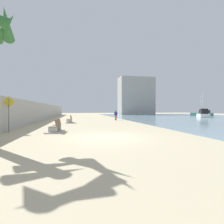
{
  "coord_description": "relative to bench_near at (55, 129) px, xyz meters",
  "views": [
    {
      "loc": [
        -1.73,
        -10.2,
        1.72
      ],
      "look_at": [
        2.63,
        11.0,
        1.41
      ],
      "focal_mm": 26.88,
      "sensor_mm": 36.0,
      "label": 1
    }
  ],
  "objects": [
    {
      "name": "ground_plane",
      "position": [
        3.41,
        14.73,
        -0.23
      ],
      "size": [
        120.0,
        120.0,
        0.0
      ],
      "primitive_type": "plane",
      "color": "#C6B793"
    },
    {
      "name": "seawall",
      "position": [
        -4.09,
        14.73,
        1.13
      ],
      "size": [
        0.8,
        64.0,
        2.73
      ],
      "primitive_type": "cube",
      "color": "#ADAAA3",
      "rests_on": "ground"
    },
    {
      "name": "water_bay",
      "position": [
        27.41,
        14.73,
        -0.21
      ],
      "size": [
        36.0,
        68.0,
        0.04
      ],
      "primitive_type": "cube",
      "color": "#7A99A8",
      "rests_on": "ground"
    },
    {
      "name": "person_walking",
      "position": [
        7.7,
        12.73,
        0.69
      ],
      "size": [
        0.53,
        0.22,
        1.6
      ],
      "color": "#B22D33",
      "rests_on": "ground"
    },
    {
      "name": "pedestrian_sign",
      "position": [
        -3.4,
        0.42,
        1.46
      ],
      "size": [
        0.85,
        0.08,
        2.72
      ],
      "color": "slate",
      "rests_on": "ground"
    },
    {
      "name": "bench_near",
      "position": [
        0.0,
        0.0,
        0.0
      ],
      "size": [
        1.3,
        2.2,
        0.98
      ],
      "color": "#ADAAA3",
      "rests_on": "ground"
    },
    {
      "name": "harbor_building",
      "position": [
        21.88,
        42.73,
        6.23
      ],
      "size": [
        12.0,
        6.0,
        12.92
      ],
      "primitive_type": "cube",
      "color": "#9E9E99",
      "rests_on": "ground"
    },
    {
      "name": "boat_far_right",
      "position": [
        35.05,
        26.35,
        0.4
      ],
      "size": [
        4.1,
        5.66,
        5.5
      ],
      "color": "#337060",
      "rests_on": "water_bay"
    },
    {
      "name": "boat_distant",
      "position": [
        28.57,
        18.3,
        0.5
      ],
      "size": [
        3.56,
        4.56,
        5.24
      ],
      "color": "white",
      "rests_on": "water_bay"
    },
    {
      "name": "bench_far",
      "position": [
        0.62,
        8.98,
        0.0
      ],
      "size": [
        1.35,
        2.22,
        0.98
      ],
      "color": "#ADAAA3",
      "rests_on": "ground"
    }
  ]
}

